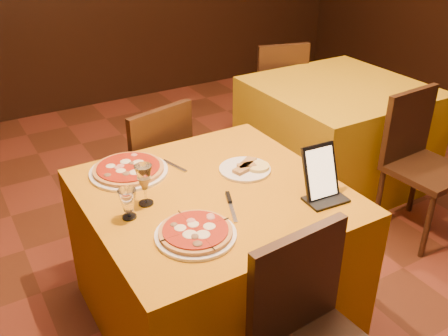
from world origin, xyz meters
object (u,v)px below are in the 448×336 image
wine_glass (145,185)px  chair_side_far (273,92)px  pizza_far (129,170)px  pizza_near (196,233)px  chair_side_near (428,170)px  water_glass (128,204)px  main_table (213,256)px  tablet (320,172)px  chair_main_far (145,171)px  side_table (335,134)px

wine_glass → chair_side_far: bearing=40.4°
pizza_far → wine_glass: bearing=-97.1°
pizza_near → wine_glass: wine_glass is taller
chair_side_near → wine_glass: bearing=173.5°
pizza_far → water_glass: size_ratio=2.88×
chair_side_far → wine_glass: 2.37m
main_table → tablet: 0.68m
chair_side_near → tablet: bearing=-171.4°
chair_main_far → pizza_far: 0.63m
pizza_far → water_glass: 0.39m
main_table → pizza_near: 0.53m
main_table → tablet: tablet is taller
wine_glass → water_glass: (-0.10, -0.06, -0.03)m
chair_side_near → pizza_near: chair_side_near is taller
pizza_near → tablet: 0.62m
chair_main_far → pizza_near: (-0.23, -1.10, 0.31)m
chair_side_near → water_glass: bearing=175.5°
pizza_far → tablet: (0.64, -0.62, 0.10)m
chair_main_far → chair_side_near: size_ratio=1.00×
pizza_near → wine_glass: 0.34m
chair_main_far → tablet: (0.38, -1.11, 0.41)m
side_table → pizza_near: (-1.71, -1.05, 0.39)m
main_table → water_glass: water_glass is taller
chair_main_far → water_glass: chair_main_far is taller
side_table → chair_side_far: (0.00, 0.78, 0.08)m
side_table → chair_main_far: 1.48m
main_table → pizza_far: (-0.26, 0.35, 0.39)m
pizza_near → wine_glass: size_ratio=1.69×
main_table → tablet: bearing=-36.3°
wine_glass → pizza_near: bearing=-77.0°
main_table → side_table: 1.67m
tablet → chair_main_far: bearing=112.8°
chair_side_far → chair_main_far: bearing=41.9°
pizza_near → chair_main_far: bearing=78.4°
water_glass → chair_side_far: bearing=39.9°
chair_side_near → wine_glass: wine_glass is taller
wine_glass → tablet: 0.75m
main_table → wine_glass: size_ratio=5.79×
main_table → water_glass: size_ratio=8.46×
side_table → chair_side_near: bearing=-90.0°
chair_main_far → wine_glass: 0.93m
chair_side_far → pizza_near: chair_side_far is taller
side_table → pizza_far: size_ratio=2.94×
main_table → side_table: (1.48, 0.78, 0.00)m
pizza_far → tablet: tablet is taller
pizza_far → chair_side_near: bearing=-12.4°
chair_side_near → pizza_far: chair_side_near is taller
chair_main_far → water_glass: 1.00m
wine_glass → water_glass: 0.12m
chair_side_near → chair_side_far: same height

